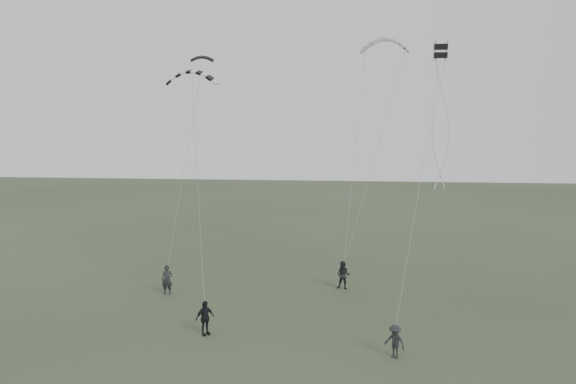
# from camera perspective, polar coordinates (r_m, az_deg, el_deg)

# --- Properties ---
(ground) EXTENTS (140.00, 140.00, 0.00)m
(ground) POSITION_cam_1_polar(r_m,az_deg,el_deg) (31.65, -3.33, -14.04)
(ground) COLOR #343E27
(ground) RESTS_ON ground
(flyer_left) EXTENTS (0.76, 0.54, 1.98)m
(flyer_left) POSITION_cam_1_polar(r_m,az_deg,el_deg) (38.23, -12.17, -8.71)
(flyer_left) COLOR #232428
(flyer_left) RESTS_ON ground
(flyer_right) EXTENTS (1.09, 0.94, 1.93)m
(flyer_right) POSITION_cam_1_polar(r_m,az_deg,el_deg) (38.65, 5.64, -8.42)
(flyer_right) COLOR black
(flyer_right) RESTS_ON ground
(flyer_center) EXTENTS (1.11, 1.11, 1.89)m
(flyer_center) POSITION_cam_1_polar(r_m,az_deg,el_deg) (31.25, -8.45, -12.54)
(flyer_center) COLOR black
(flyer_center) RESTS_ON ground
(flyer_far) EXTENTS (1.24, 1.13, 1.67)m
(flyer_far) POSITION_cam_1_polar(r_m,az_deg,el_deg) (28.79, 10.80, -14.67)
(flyer_far) COLOR #232227
(flyer_far) RESTS_ON ground
(kite_dark_small) EXTENTS (1.67, 0.88, 0.65)m
(kite_dark_small) POSITION_cam_1_polar(r_m,az_deg,el_deg) (40.47, -8.73, 13.39)
(kite_dark_small) COLOR black
(kite_dark_small) RESTS_ON flyer_left
(kite_pale_large) EXTENTS (3.66, 1.32, 1.66)m
(kite_pale_large) POSITION_cam_1_polar(r_m,az_deg,el_deg) (42.94, 9.85, 15.00)
(kite_pale_large) COLOR #A6A8AB
(kite_pale_large) RESTS_ON flyer_right
(kite_striped) EXTENTS (3.22, 1.27, 1.36)m
(kite_striped) POSITION_cam_1_polar(r_m,az_deg,el_deg) (35.40, -9.76, 11.96)
(kite_striped) COLOR black
(kite_striped) RESTS_ON flyer_center
(kite_box) EXTENTS (0.75, 0.78, 0.78)m
(kite_box) POSITION_cam_1_polar(r_m,az_deg,el_deg) (32.18, 15.24, 13.65)
(kite_box) COLOR black
(kite_box) RESTS_ON flyer_far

